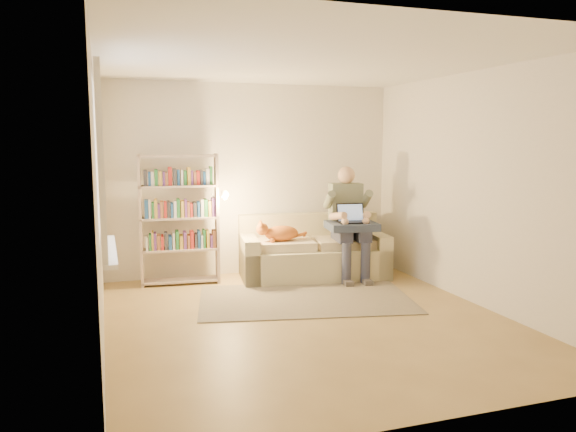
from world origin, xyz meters
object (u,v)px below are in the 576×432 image
object	(u,v)px
person	(348,217)
cat	(280,233)
sofa	(313,254)
laptop	(354,218)
bookshelf	(180,213)

from	to	relation	value
person	cat	xyz separation A→B (m)	(-0.91, 0.15, -0.19)
person	cat	world-z (taller)	person
sofa	cat	bearing A→B (deg)	-165.25
sofa	cat	distance (m)	0.59
laptop	bookshelf	bearing A→B (deg)	174.54
person	bookshelf	bearing A→B (deg)	178.20
person	laptop	bearing A→B (deg)	-79.02
person	bookshelf	distance (m)	2.21
sofa	bookshelf	bearing A→B (deg)	-177.35
bookshelf	sofa	bearing A→B (deg)	-0.05
sofa	bookshelf	world-z (taller)	bookshelf
cat	laptop	xyz separation A→B (m)	(0.92, -0.30, 0.20)
sofa	bookshelf	distance (m)	1.87
laptop	cat	bearing A→B (deg)	169.82
person	cat	size ratio (longest dim) A/B	2.13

